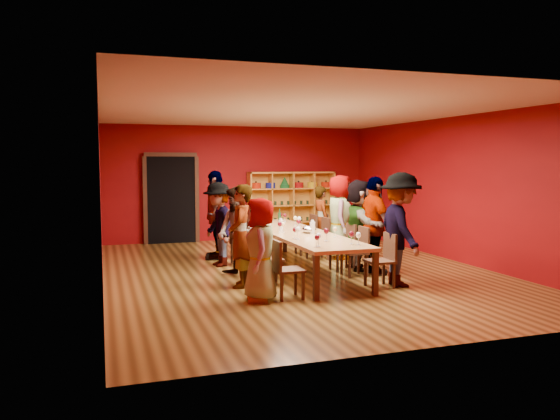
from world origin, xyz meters
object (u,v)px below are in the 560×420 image
(chair_person_right_3, at_px, (321,236))
(person_left_4, at_px, (216,215))
(person_right_3, at_px, (340,217))
(chair_person_left_3, at_px, (238,240))
(tasting_table, at_px, (297,234))
(chair_person_right_1, at_px, (358,249))
(wine_bottle, at_px, (280,217))
(chair_person_left_2, at_px, (253,249))
(person_right_2, at_px, (359,225))
(person_left_0, at_px, (260,250))
(person_right_1, at_px, (375,226))
(person_left_1, at_px, (241,236))
(person_right_0, at_px, (401,229))
(person_left_3, at_px, (219,224))
(chair_person_left_0, at_px, (284,266))
(chair_person_right_0, at_px, (384,257))
(chair_person_right_2, at_px, (346,244))
(chair_person_left_4, at_px, (229,235))
(person_right_4, at_px, (321,220))
(spittoon_bowl, at_px, (309,229))
(chair_person_left_1, at_px, (265,256))
(chair_person_right_4, at_px, (309,232))
(shelving_unit, at_px, (291,202))
(person_left_2, at_px, (237,232))

(chair_person_right_3, bearing_deg, person_left_4, 159.94)
(person_right_3, bearing_deg, chair_person_left_3, 113.15)
(tasting_table, xyz_separation_m, chair_person_right_3, (0.91, 1.03, -0.20))
(chair_person_right_1, height_order, wine_bottle, wine_bottle)
(chair_person_left_2, relative_size, person_right_2, 0.51)
(chair_person_right_1, distance_m, chair_person_right_3, 1.76)
(person_left_0, xyz_separation_m, chair_person_right_1, (2.18, 1.16, -0.27))
(person_right_1, bearing_deg, person_left_1, 94.18)
(wine_bottle, bearing_deg, chair_person_left_2, -120.56)
(person_right_0, bearing_deg, chair_person_right_1, 27.45)
(person_left_3, distance_m, person_right_1, 3.05)
(person_left_0, bearing_deg, chair_person_left_0, 102.89)
(person_right_1, relative_size, wine_bottle, 6.37)
(chair_person_left_0, relative_size, wine_bottle, 3.15)
(chair_person_right_0, relative_size, person_right_3, 0.50)
(chair_person_right_2, distance_m, person_right_3, 1.37)
(person_left_0, relative_size, wine_bottle, 5.42)
(chair_person_right_0, bearing_deg, chair_person_left_4, 117.65)
(person_right_2, xyz_separation_m, wine_bottle, (-0.95, 1.97, -0.01))
(person_left_1, relative_size, person_left_4, 0.90)
(person_left_0, relative_size, person_right_4, 1.01)
(tasting_table, height_order, spittoon_bowl, spittoon_bowl)
(tasting_table, xyz_separation_m, person_left_1, (-1.33, -0.92, 0.15))
(person_left_1, height_order, person_left_4, person_left_4)
(person_right_0, bearing_deg, person_right_3, 7.03)
(chair_person_left_1, relative_size, chair_person_right_4, 1.00)
(person_left_4, xyz_separation_m, chair_person_right_1, (2.10, -2.53, -0.45))
(shelving_unit, relative_size, chair_person_left_0, 2.70)
(person_left_4, xyz_separation_m, spittoon_bowl, (1.34, -2.02, -0.13))
(person_left_1, relative_size, person_right_0, 0.90)
(chair_person_left_3, xyz_separation_m, person_right_1, (2.14, -1.71, 0.40))
(chair_person_left_3, distance_m, person_right_3, 2.29)
(person_left_0, xyz_separation_m, person_right_4, (2.49, 3.63, -0.01))
(person_right_0, bearing_deg, chair_person_left_2, 64.25)
(chair_person_left_2, bearing_deg, shelving_unit, 62.78)
(chair_person_right_1, bearing_deg, chair_person_right_0, -90.00)
(chair_person_left_1, bearing_deg, person_left_0, -110.35)
(chair_person_left_3, height_order, spittoon_bowl, same)
(chair_person_left_4, relative_size, chair_person_right_2, 1.00)
(chair_person_right_4, xyz_separation_m, spittoon_bowl, (-0.76, -1.96, 0.32))
(chair_person_right_3, bearing_deg, chair_person_right_2, -90.00)
(chair_person_left_3, distance_m, person_left_4, 0.97)
(chair_person_left_2, distance_m, person_right_0, 2.64)
(chair_person_left_4, xyz_separation_m, chair_person_right_0, (1.82, -3.47, 0.00))
(person_left_2, xyz_separation_m, spittoon_bowl, (1.36, -0.06, 0.00))
(person_right_3, bearing_deg, chair_person_left_2, 139.70)
(spittoon_bowl, bearing_deg, chair_person_right_4, 68.84)
(chair_person_right_0, xyz_separation_m, person_right_2, (0.27, 1.47, 0.37))
(wine_bottle, bearing_deg, spittoon_bowl, -92.27)
(person_left_2, bearing_deg, wine_bottle, 123.17)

